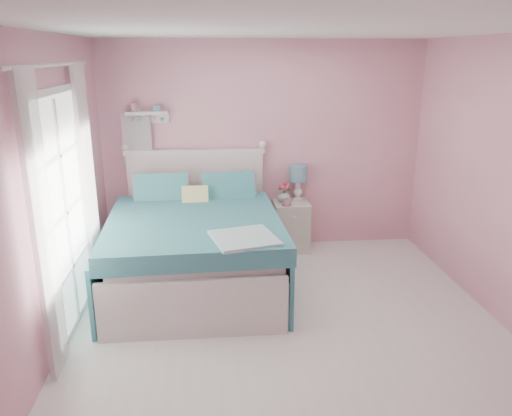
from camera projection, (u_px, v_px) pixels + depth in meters
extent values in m
plane|color=silver|center=(290.00, 334.00, 4.52)|extent=(4.50, 4.50, 0.00)
plane|color=#D08499|center=(264.00, 147.00, 6.27)|extent=(4.00, 0.00, 4.00)
plane|color=#D08499|center=(386.00, 349.00, 1.99)|extent=(4.00, 0.00, 4.00)
plane|color=#D08499|center=(44.00, 202.00, 3.95)|extent=(0.00, 4.50, 4.50)
plane|color=white|center=(297.00, 29.00, 3.74)|extent=(4.50, 4.50, 0.00)
cube|color=silver|center=(196.00, 264.00, 5.41)|extent=(1.71, 2.22, 0.47)
cube|color=silver|center=(195.00, 237.00, 5.32)|extent=(1.65, 2.15, 0.16)
cube|color=silver|center=(197.00, 202.00, 6.34)|extent=(1.67, 0.07, 1.24)
cube|color=silver|center=(195.00, 152.00, 6.14)|extent=(1.73, 0.09, 0.06)
cube|color=silver|center=(193.00, 309.00, 4.38)|extent=(1.67, 0.06, 0.56)
cube|color=teal|center=(194.00, 227.00, 5.13)|extent=(1.82, 1.96, 0.18)
cube|color=pink|center=(163.00, 194.00, 5.93)|extent=(0.69, 0.30, 0.43)
cube|color=pink|center=(228.00, 192.00, 6.00)|extent=(0.69, 0.30, 0.43)
cube|color=#CCBC59|center=(195.00, 199.00, 5.70)|extent=(0.31, 0.23, 0.31)
cube|color=beige|center=(291.00, 226.00, 6.37)|extent=(0.44, 0.41, 0.63)
cube|color=silver|center=(294.00, 217.00, 6.13)|extent=(0.38, 0.02, 0.16)
sphere|color=white|center=(294.00, 218.00, 6.11)|extent=(0.03, 0.03, 0.03)
cylinder|color=white|center=(298.00, 199.00, 6.39)|extent=(0.14, 0.14, 0.02)
cylinder|color=white|center=(298.00, 190.00, 6.35)|extent=(0.07, 0.07, 0.24)
cylinder|color=#6491A7|center=(298.00, 173.00, 6.29)|extent=(0.22, 0.22, 0.20)
imported|color=silver|center=(284.00, 195.00, 6.27)|extent=(0.22, 0.22, 0.17)
imported|color=#CE8AA3|center=(287.00, 203.00, 6.12)|extent=(0.12, 0.12, 0.08)
sphere|color=#BD4062|center=(284.00, 183.00, 6.22)|extent=(0.06, 0.06, 0.06)
sphere|color=#BD4062|center=(287.00, 186.00, 6.26)|extent=(0.06, 0.06, 0.06)
sphere|color=#BD4062|center=(281.00, 185.00, 6.24)|extent=(0.06, 0.06, 0.06)
sphere|color=#BD4062|center=(286.00, 188.00, 6.21)|extent=(0.06, 0.06, 0.06)
sphere|color=#BD4062|center=(282.00, 187.00, 6.21)|extent=(0.06, 0.06, 0.06)
cube|color=silver|center=(147.00, 113.00, 5.93)|extent=(0.50, 0.14, 0.04)
cube|color=silver|center=(148.00, 118.00, 6.01)|extent=(0.50, 0.03, 0.12)
cylinder|color=#D18C99|center=(134.00, 107.00, 5.90)|extent=(0.06, 0.06, 0.10)
cube|color=#6491A7|center=(157.00, 109.00, 5.93)|extent=(0.08, 0.06, 0.07)
cube|color=white|center=(137.00, 142.00, 6.03)|extent=(0.34, 0.03, 0.72)
cube|color=silver|center=(50.00, 91.00, 4.09)|extent=(0.04, 1.32, 0.06)
cube|color=silver|center=(77.00, 319.00, 4.71)|extent=(0.04, 1.32, 0.06)
cube|color=silver|center=(43.00, 242.00, 3.81)|extent=(0.04, 0.06, 2.10)
cube|color=silver|center=(82.00, 197.00, 5.01)|extent=(0.04, 0.06, 2.10)
cube|color=white|center=(65.00, 213.00, 4.40)|extent=(0.02, 1.20, 2.04)
cube|color=white|center=(43.00, 231.00, 3.67)|extent=(0.04, 0.40, 2.32)
cube|color=white|center=(89.00, 181.00, 5.08)|extent=(0.04, 0.40, 2.32)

